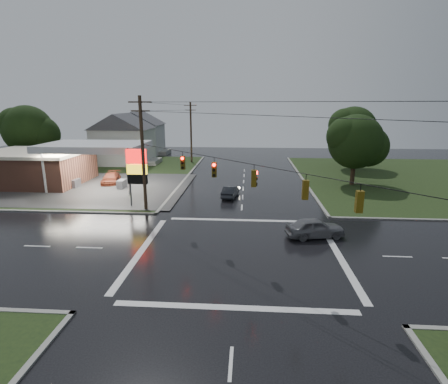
# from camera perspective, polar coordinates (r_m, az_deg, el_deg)

# --- Properties ---
(ground) EXTENTS (120.00, 120.00, 0.00)m
(ground) POSITION_cam_1_polar(r_m,az_deg,el_deg) (25.30, 2.41, -9.77)
(ground) COLOR black
(ground) RESTS_ON ground
(grass_nw) EXTENTS (36.00, 36.00, 0.08)m
(grass_nw) POSITION_cam_1_polar(r_m,az_deg,el_deg) (56.75, -24.01, 2.67)
(grass_nw) COLOR black
(grass_nw) RESTS_ON ground
(grass_ne) EXTENTS (36.00, 36.00, 0.08)m
(grass_ne) POSITION_cam_1_polar(r_m,az_deg,el_deg) (56.23, 30.83, 1.77)
(grass_ne) COLOR black
(grass_ne) RESTS_ON ground
(gas_station) EXTENTS (26.20, 18.00, 5.60)m
(gas_station) POSITION_cam_1_polar(r_m,az_deg,el_deg) (50.79, -27.23, 3.96)
(gas_station) COLOR #2D2D2D
(gas_station) RESTS_ON ground
(pylon_sign) EXTENTS (2.00, 0.35, 6.00)m
(pylon_sign) POSITION_cam_1_polar(r_m,az_deg,el_deg) (35.92, -14.03, 3.80)
(pylon_sign) COLOR #59595E
(pylon_sign) RESTS_ON ground
(utility_pole_nw) EXTENTS (2.20, 0.32, 11.00)m
(utility_pole_nw) POSITION_cam_1_polar(r_m,az_deg,el_deg) (34.41, -13.12, 6.29)
(utility_pole_nw) COLOR #382619
(utility_pole_nw) RESTS_ON ground
(utility_pole_n) EXTENTS (2.20, 0.32, 10.50)m
(utility_pole_n) POSITION_cam_1_polar(r_m,az_deg,el_deg) (62.09, -5.41, 9.82)
(utility_pole_n) COLOR #382619
(utility_pole_n) RESTS_ON ground
(traffic_signals) EXTENTS (26.87, 26.87, 1.47)m
(traffic_signals) POSITION_cam_1_polar(r_m,az_deg,el_deg) (23.39, 2.62, 4.86)
(traffic_signals) COLOR black
(traffic_signals) RESTS_ON ground
(house_near) EXTENTS (11.05, 8.48, 8.60)m
(house_near) POSITION_cam_1_polar(r_m,az_deg,el_deg) (63.15, -16.11, 8.44)
(house_near) COLOR silver
(house_near) RESTS_ON ground
(house_far) EXTENTS (11.05, 8.48, 8.60)m
(house_far) POSITION_cam_1_polar(r_m,az_deg,el_deg) (74.79, -13.71, 9.43)
(house_far) COLOR silver
(house_far) RESTS_ON ground
(tree_nw_behind) EXTENTS (8.93, 7.60, 10.00)m
(tree_nw_behind) POSITION_cam_1_polar(r_m,az_deg,el_deg) (63.39, -29.26, 8.82)
(tree_nw_behind) COLOR black
(tree_nw_behind) RESTS_ON ground
(tree_ne_near) EXTENTS (7.99, 6.80, 8.98)m
(tree_ne_near) POSITION_cam_1_polar(r_m,az_deg,el_deg) (47.31, 20.86, 7.65)
(tree_ne_near) COLOR black
(tree_ne_near) RESTS_ON ground
(tree_ne_far) EXTENTS (8.46, 7.20, 9.80)m
(tree_ne_far) POSITION_cam_1_polar(r_m,az_deg,el_deg) (59.58, 20.46, 9.49)
(tree_ne_far) COLOR black
(tree_ne_far) RESTS_ON ground
(car_north) EXTENTS (1.93, 4.06, 1.28)m
(car_north) POSITION_cam_1_polar(r_m,az_deg,el_deg) (39.26, 1.04, 0.08)
(car_north) COLOR black
(car_north) RESTS_ON ground
(car_crossing) EXTENTS (4.85, 2.76, 1.56)m
(car_crossing) POSITION_cam_1_polar(r_m,az_deg,el_deg) (28.57, 14.61, -5.67)
(car_crossing) COLOR slate
(car_crossing) RESTS_ON ground
(car_pump) EXTENTS (2.74, 5.04, 1.39)m
(car_pump) POSITION_cam_1_polar(r_m,az_deg,el_deg) (48.36, -17.97, 2.17)
(car_pump) COLOR maroon
(car_pump) RESTS_ON ground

